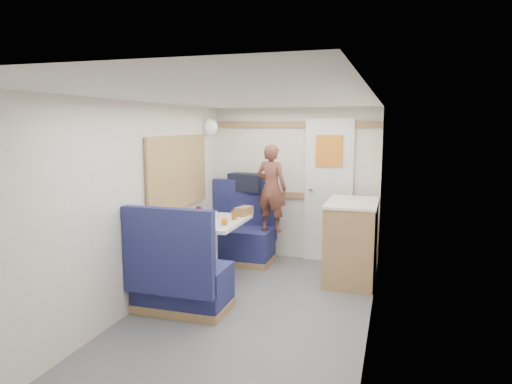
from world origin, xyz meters
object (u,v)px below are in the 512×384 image
(tray, at_px, (212,227))
(salt_grinder, at_px, (216,215))
(wine_glass, at_px, (199,210))
(beer_glass, at_px, (234,215))
(galley_counter, at_px, (351,240))
(cheese_block, at_px, (210,219))
(tumbler_left, at_px, (192,222))
(pepper_grinder, at_px, (216,214))
(orange_fruit, at_px, (224,221))
(bread_loaf, at_px, (244,211))
(dinette_table, at_px, (214,234))
(bench_near, at_px, (180,281))
(dome_light, at_px, (210,127))
(duffel_bag, at_px, (247,182))
(bench_far, at_px, (240,239))
(person, at_px, (271,188))

(tray, distance_m, salt_grinder, 0.44)
(wine_glass, xyz_separation_m, beer_glass, (0.35, 0.19, -0.08))
(galley_counter, height_order, cheese_block, galley_counter)
(wine_glass, xyz_separation_m, tumbler_left, (0.06, -0.30, -0.07))
(galley_counter, xyz_separation_m, pepper_grinder, (-1.48, -0.45, 0.30))
(orange_fruit, bearing_deg, pepper_grinder, 124.43)
(wine_glass, distance_m, bread_loaf, 0.59)
(dinette_table, height_order, bench_near, bench_near)
(wine_glass, bearing_deg, tumbler_left, -79.39)
(bench_near, bearing_deg, tray, 77.33)
(dome_light, bearing_deg, duffel_bag, 33.33)
(tray, bearing_deg, galley_counter, 33.46)
(bench_far, bearing_deg, galley_counter, -12.10)
(bench_far, distance_m, orange_fruit, 1.23)
(bread_loaf, bearing_deg, salt_grinder, -127.95)
(salt_grinder, bearing_deg, tray, -72.87)
(bench_near, bearing_deg, bread_loaf, 79.71)
(dinette_table, distance_m, wine_glass, 0.32)
(dome_light, distance_m, tray, 1.65)
(dome_light, xyz_separation_m, bread_loaf, (0.61, -0.48, -0.98))
(cheese_block, height_order, bread_loaf, bread_loaf)
(dinette_table, relative_size, dome_light, 4.60)
(person, relative_size, bread_loaf, 4.62)
(bench_far, bearing_deg, wine_glass, -99.01)
(bench_near, xyz_separation_m, orange_fruit, (0.22, 0.62, 0.47))
(orange_fruit, xyz_separation_m, bread_loaf, (0.00, 0.62, -0.01))
(bench_near, distance_m, salt_grinder, 1.05)
(duffel_bag, relative_size, beer_glass, 5.02)
(duffel_bag, height_order, tumbler_left, duffel_bag)
(duffel_bag, distance_m, cheese_block, 1.26)
(tumbler_left, distance_m, beer_glass, 0.57)
(bench_near, distance_m, galley_counter, 2.04)
(galley_counter, xyz_separation_m, tray, (-1.35, -0.89, 0.26))
(salt_grinder, bearing_deg, pepper_grinder, 102.05)
(salt_grinder, bearing_deg, dinette_table, -81.64)
(dinette_table, distance_m, pepper_grinder, 0.23)
(pepper_grinder, bearing_deg, galley_counter, 16.98)
(wine_glass, bearing_deg, person, 55.41)
(orange_fruit, bearing_deg, galley_counter, 32.67)
(bench_far, distance_m, person, 0.83)
(beer_glass, height_order, bread_loaf, bread_loaf)
(tray, relative_size, pepper_grinder, 3.22)
(tumbler_left, bearing_deg, salt_grinder, 79.60)
(person, distance_m, tray, 1.21)
(wine_glass, bearing_deg, dinette_table, 26.86)
(cheese_block, relative_size, salt_grinder, 1.06)
(bench_near, bearing_deg, bench_far, 90.00)
(person, relative_size, orange_fruit, 14.92)
(tray, bearing_deg, pepper_grinder, 106.85)
(tumbler_left, distance_m, salt_grinder, 0.46)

